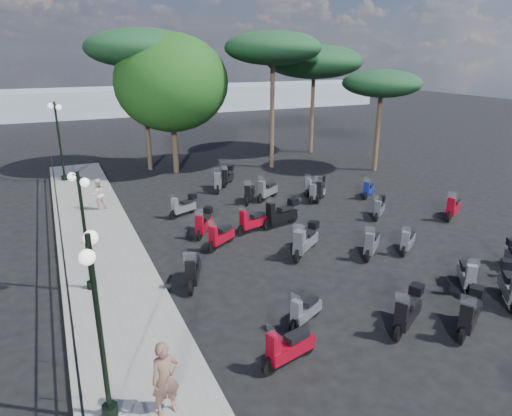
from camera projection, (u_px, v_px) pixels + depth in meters
name	position (u px, v px, depth m)	size (l,w,h in m)	color
ground	(295.00, 256.00, 16.91)	(120.00, 120.00, 0.00)	black
sidewalk	(102.00, 253.00, 16.93)	(3.00, 30.00, 0.15)	slate
railing	(62.00, 240.00, 15.99)	(0.04, 26.04, 1.10)	black
lamp_post_0	(98.00, 318.00, 8.55)	(0.42, 1.16, 3.98)	black
lamp_post_1	(84.00, 224.00, 13.60)	(0.56, 1.05, 3.75)	black
lamp_post_2	(59.00, 136.00, 25.51)	(0.69, 1.24, 4.45)	black
woman	(165.00, 379.00, 9.13)	(0.59, 0.39, 1.62)	brown
pedestrian_far	(98.00, 194.00, 21.21)	(0.71, 0.56, 1.47)	beige
scooter_1	(288.00, 348.00, 10.87)	(1.66, 0.68, 1.34)	black
scooter_2	(193.00, 271.00, 14.61)	(0.91, 1.72, 1.45)	black
scooter_3	(221.00, 236.00, 17.48)	(1.42, 1.02, 1.31)	black
scooter_4	(204.00, 223.00, 18.69)	(1.12, 1.43, 1.33)	black
scooter_5	(184.00, 206.00, 20.85)	(1.46, 0.84, 1.24)	black
scooter_7	(305.00, 311.00, 12.51)	(1.38, 0.82, 1.19)	black
scooter_8	(302.00, 243.00, 16.73)	(1.35, 1.42, 1.47)	black
scooter_9	(253.00, 222.00, 18.97)	(1.64, 0.71, 1.33)	black
scooter_10	(249.00, 194.00, 22.73)	(1.01, 1.42, 1.30)	black
scooter_11	(218.00, 181.00, 24.68)	(0.92, 1.72, 1.44)	black
scooter_12	(470.00, 314.00, 12.16)	(1.59, 1.07, 1.40)	black
scooter_13	(467.00, 276.00, 14.43)	(1.08, 1.37, 1.31)	black
scooter_14	(307.00, 240.00, 16.99)	(1.49, 1.16, 1.38)	black
scooter_15	(281.00, 214.00, 19.57)	(1.85, 0.75, 1.50)	black
scooter_16	(267.00, 191.00, 23.11)	(1.54, 1.05, 1.40)	black
scooter_17	(228.00, 177.00, 25.76)	(1.13, 1.36, 1.29)	black
scooter_18	(510.00, 286.00, 13.60)	(1.29, 1.51, 1.45)	black
scooter_20	(407.00, 241.00, 17.11)	(1.29, 0.97, 1.21)	black
scooter_21	(371.00, 244.00, 16.73)	(1.35, 1.20, 1.36)	black
scooter_22	(313.00, 187.00, 23.94)	(1.43, 0.84, 1.24)	black
scooter_23	(317.00, 193.00, 22.90)	(1.39, 0.95, 1.26)	black
scooter_26	(453.00, 208.00, 20.55)	(1.59, 1.04, 1.42)	black
scooter_27	(379.00, 208.00, 20.65)	(1.21, 1.08, 1.18)	black
scooter_28	(369.00, 190.00, 23.55)	(1.24, 0.99, 1.19)	black
scooter_29	(320.00, 189.00, 23.14)	(1.29, 1.49, 1.43)	black
scooter_31	(408.00, 312.00, 12.27)	(1.59, 1.07, 1.40)	black
broadleaf_tree	(171.00, 83.00, 26.84)	(6.72, 6.72, 8.29)	#38281E
pine_0	(273.00, 48.00, 27.55)	(5.90, 5.90, 8.43)	#38281E
pine_1	(314.00, 62.00, 32.21)	(6.84, 6.84, 7.72)	#38281E
pine_2	(141.00, 48.00, 26.87)	(6.60, 6.60, 8.54)	#38281E
pine_3	(382.00, 84.00, 27.35)	(4.75, 4.75, 6.21)	#38281E
distant_hills	(115.00, 101.00, 55.20)	(70.00, 8.00, 3.00)	gray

